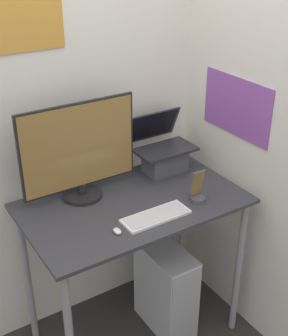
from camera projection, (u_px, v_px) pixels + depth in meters
name	position (u px, v px, depth m)	size (l,w,h in m)	color
wall_back	(93.00, 110.00, 2.58)	(6.00, 0.06, 2.60)	silver
wall_side_right	(281.00, 131.00, 2.32)	(0.06, 6.00, 2.60)	silver
desk	(134.00, 223.00, 2.49)	(1.15, 0.68, 0.93)	#333338
laptop	(163.00, 155.00, 2.69)	(0.34, 0.28, 0.33)	#4C4C51
monitor	(79.00, 153.00, 2.36)	(0.63, 0.21, 0.52)	black
keyboard	(156.00, 216.00, 2.30)	(0.35, 0.13, 0.02)	white
mouse	(117.00, 231.00, 2.18)	(0.03, 0.05, 0.02)	white
cell_phone	(198.00, 192.00, 2.42)	(0.08, 0.08, 0.18)	#4C4C51
computer_tower	(166.00, 289.00, 2.79)	(0.21, 0.40, 0.55)	silver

